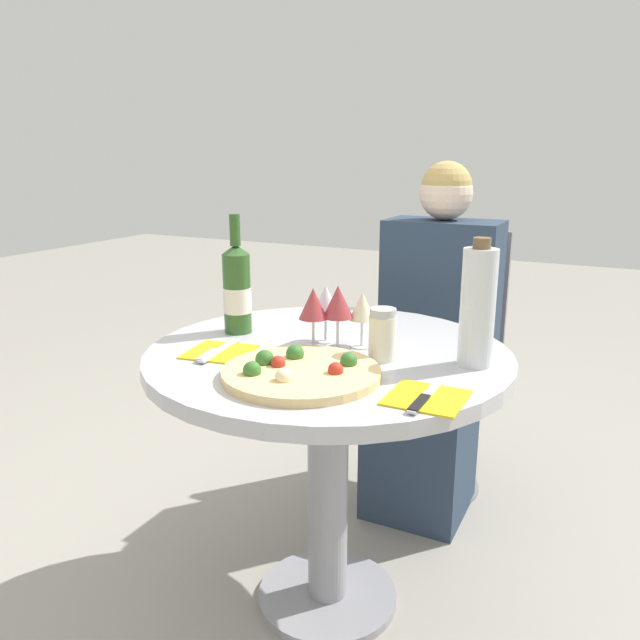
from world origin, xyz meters
The scene contains 14 objects.
ground_plane centered at (0.00, 0.00, 0.00)m, with size 12.00×12.00×0.00m, color gray.
dining_table centered at (0.00, 0.00, 0.58)m, with size 0.90×0.90×0.73m.
chair_behind_diner centered at (0.08, 0.79, 0.45)m, with size 0.38×0.38×0.93m.
seated_diner centered at (0.08, 0.64, 0.52)m, with size 0.38×0.43×1.17m.
pizza_large centered at (0.03, -0.20, 0.74)m, with size 0.35×0.35×0.05m.
wine_bottle centered at (-0.29, 0.03, 0.84)m, with size 0.08×0.08×0.32m.
tall_carafe centered at (0.35, 0.05, 0.86)m, with size 0.08×0.08×0.29m.
sugar_shaker centered at (0.15, -0.01, 0.79)m, with size 0.06×0.06×0.12m.
wine_glass_back_right centered at (0.06, 0.06, 0.83)m, with size 0.07×0.07×0.14m.
wine_glass_center centered at (0.01, 0.03, 0.84)m, with size 0.08×0.08×0.16m.
wine_glass_back_left centered at (-0.04, 0.06, 0.83)m, with size 0.08×0.08×0.15m.
wine_glass_front_left centered at (-0.04, -0.01, 0.84)m, with size 0.07×0.07×0.15m.
place_setting_left centered at (-0.23, -0.14, 0.73)m, with size 0.17×0.19×0.01m.
place_setting_right centered at (0.31, -0.20, 0.73)m, with size 0.15×0.19×0.01m.
Camera 1 is at (0.64, -1.32, 1.20)m, focal length 35.00 mm.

